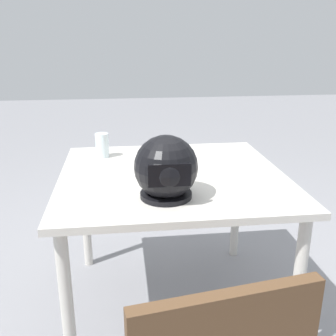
% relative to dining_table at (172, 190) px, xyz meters
% --- Properties ---
extents(ground_plane, '(14.00, 14.00, 0.00)m').
position_rel_dining_table_xyz_m(ground_plane, '(0.00, 0.00, -0.64)').
color(ground_plane, gray).
extents(dining_table, '(1.03, 0.99, 0.72)m').
position_rel_dining_table_xyz_m(dining_table, '(0.00, 0.00, 0.00)').
color(dining_table, beige).
rests_on(dining_table, ground).
extents(pizza_plate, '(0.29, 0.29, 0.01)m').
position_rel_dining_table_xyz_m(pizza_plate, '(0.03, -0.04, 0.09)').
color(pizza_plate, white).
rests_on(pizza_plate, dining_table).
extents(pizza, '(0.23, 0.23, 0.05)m').
position_rel_dining_table_xyz_m(pizza, '(0.03, -0.04, 0.11)').
color(pizza, tan).
rests_on(pizza, pizza_plate).
extents(motorcycle_helmet, '(0.25, 0.25, 0.25)m').
position_rel_dining_table_xyz_m(motorcycle_helmet, '(0.06, 0.27, 0.20)').
color(motorcycle_helmet, black).
rests_on(motorcycle_helmet, dining_table).
extents(drinking_glass, '(0.07, 0.07, 0.13)m').
position_rel_dining_table_xyz_m(drinking_glass, '(0.33, -0.30, 0.15)').
color(drinking_glass, silver).
rests_on(drinking_glass, dining_table).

